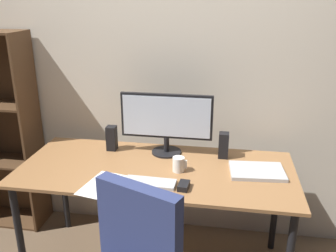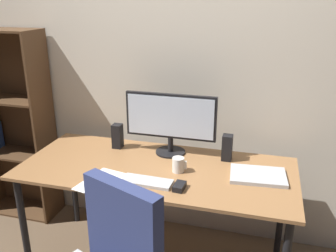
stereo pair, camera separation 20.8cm
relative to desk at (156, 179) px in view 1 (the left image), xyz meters
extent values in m
cube|color=beige|center=(0.00, 0.54, 0.64)|extent=(6.40, 0.10, 2.60)
cube|color=olive|center=(0.00, 0.00, 0.07)|extent=(1.70, 0.75, 0.02)
cylinder|color=black|center=(-0.79, -0.31, -0.30)|extent=(0.04, 0.04, 0.72)
cylinder|color=black|center=(-0.79, 0.31, -0.30)|extent=(0.04, 0.04, 0.72)
cylinder|color=black|center=(0.79, 0.31, -0.30)|extent=(0.04, 0.04, 0.72)
cylinder|color=black|center=(0.03, 0.23, 0.08)|extent=(0.20, 0.20, 0.01)
cylinder|color=black|center=(0.03, 0.23, 0.14)|extent=(0.04, 0.04, 0.10)
cube|color=black|center=(0.03, 0.23, 0.34)|extent=(0.61, 0.03, 0.30)
cube|color=silver|center=(0.03, 0.22, 0.34)|extent=(0.58, 0.01, 0.27)
cube|color=#B7BABC|center=(0.01, -0.21, 0.09)|extent=(0.29, 0.12, 0.02)
cube|color=black|center=(0.20, -0.22, 0.09)|extent=(0.06, 0.10, 0.03)
cylinder|color=white|center=(0.14, -0.02, 0.12)|extent=(0.07, 0.07, 0.09)
cube|color=white|center=(0.19, -0.02, 0.13)|extent=(0.02, 0.01, 0.05)
cube|color=#B7BABC|center=(0.61, 0.03, 0.09)|extent=(0.34, 0.26, 0.02)
cube|color=black|center=(-0.35, 0.22, 0.16)|extent=(0.06, 0.07, 0.17)
cube|color=black|center=(0.41, 0.22, 0.16)|extent=(0.06, 0.07, 0.17)
cube|color=white|center=(-0.24, -0.27, 0.08)|extent=(0.27, 0.33, 0.00)
cube|color=navy|center=(0.07, -0.71, 0.09)|extent=(0.40, 0.22, 0.52)
cube|color=#4C331E|center=(-1.01, 0.33, 0.10)|extent=(0.02, 0.28, 1.52)
cube|color=#4C331E|center=(-1.30, 0.47, 0.10)|extent=(0.61, 0.01, 1.52)
cube|color=#4C331E|center=(-1.30, 0.33, -0.66)|extent=(0.58, 0.26, 0.02)
cube|color=#4C331E|center=(-1.30, 0.33, -0.13)|extent=(0.58, 0.26, 0.02)
camera|label=1|loc=(0.41, -1.98, 1.09)|focal=38.84mm
camera|label=2|loc=(0.61, -1.94, 1.09)|focal=38.84mm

